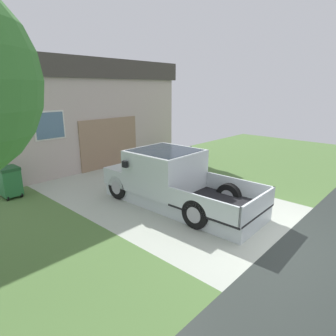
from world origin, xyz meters
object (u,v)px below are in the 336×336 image
at_px(wheeled_trash_bin, 10,181).
at_px(handbag, 200,189).
at_px(pickup_truck, 169,180).
at_px(house_with_garage, 67,111).
at_px(person_with_hat, 190,166).

bearing_deg(wheeled_trash_bin, handbag, -43.02).
distance_m(handbag, wheeled_trash_bin, 6.51).
bearing_deg(wheeled_trash_bin, pickup_truck, -52.06).
height_order(handbag, house_with_garage, house_with_garage).
height_order(person_with_hat, wheeled_trash_bin, person_with_hat).
xyz_separation_m(handbag, house_with_garage, (-0.25, 8.53, 2.33)).
bearing_deg(handbag, person_with_hat, 110.75).
bearing_deg(handbag, pickup_truck, 173.01).
distance_m(pickup_truck, person_with_hat, 1.33).
bearing_deg(house_with_garage, pickup_truck, -98.08).
bearing_deg(house_with_garage, handbag, -88.34).
height_order(pickup_truck, house_with_garage, house_with_garage).
bearing_deg(pickup_truck, handbag, -8.37).
bearing_deg(pickup_truck, wheeled_trash_bin, 126.56).
xyz_separation_m(pickup_truck, wheeled_trash_bin, (-3.32, 4.26, -0.19)).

